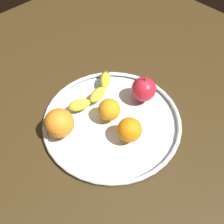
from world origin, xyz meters
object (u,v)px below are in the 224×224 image
Objects in this scene: orange_front_left at (129,130)px; orange_front_right at (59,123)px; orange_back_left at (110,109)px; banana at (95,92)px; fruit_bowl at (112,121)px; apple at (144,89)px.

orange_front_left is 18.30cm from orange_front_right.
orange_back_left is 14.10cm from orange_front_right.
orange_front_right is at bearing 130.74° from orange_front_left.
orange_back_left reaches higher than banana.
orange_front_right is (-12.94, 6.36, 4.82)cm from fruit_bowl.
fruit_bowl is 13.00cm from apple.
fruit_bowl is 15.20cm from orange_front_right.
banana is at bearing 74.97° from orange_back_left.
orange_back_left is 0.79× the size of orange_front_right.
orange_back_left is at bearing 82.62° from orange_front_left.
apple reaches higher than orange_front_left.
orange_front_left reaches higher than orange_back_left.
fruit_bowl is 4.88× the size of apple.
orange_front_right is at bearing 164.41° from apple.
apple is at bearing -15.59° from orange_front_right.
fruit_bowl is at bearing -26.19° from orange_front_right.
orange_front_right is (-15.40, -3.47, 2.30)cm from banana.
orange_back_left is at bearing -115.20° from banana.
banana is at bearing 78.70° from orange_front_left.
fruit_bowl is at bearing 176.96° from apple.
orange_back_left is at bearing -22.05° from orange_front_right.
apple is 26.08cm from orange_front_right.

